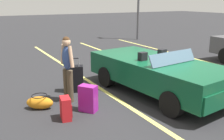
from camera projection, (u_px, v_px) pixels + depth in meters
ground_plane at (156, 93)px, 7.16m from camera, size 80.00×80.00×0.00m
lot_line_near at (119, 101)px, 6.59m from camera, size 18.00×0.12×0.01m
lot_line_mid at (195, 84)px, 7.87m from camera, size 18.00×0.12×0.01m
convertible_car at (163, 74)px, 6.84m from camera, size 4.30×2.19×1.24m
suitcase_large_black at (75, 79)px, 7.18m from camera, size 0.44×0.55×0.99m
suitcase_medium_bright at (88, 98)px, 5.91m from camera, size 0.46×0.43×0.62m
suitcase_small_carryon at (66, 109)px, 5.51m from camera, size 0.37×0.27×0.50m
duffel_bag at (40, 102)px, 6.07m from camera, size 0.61×0.70×0.34m
traveler_person at (67, 65)px, 6.37m from camera, size 0.61×0.27×1.65m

